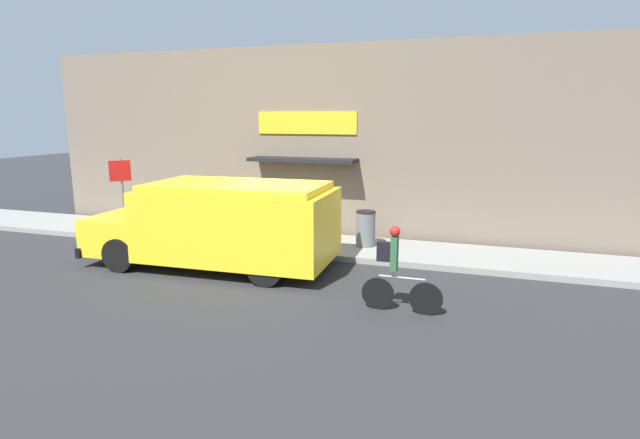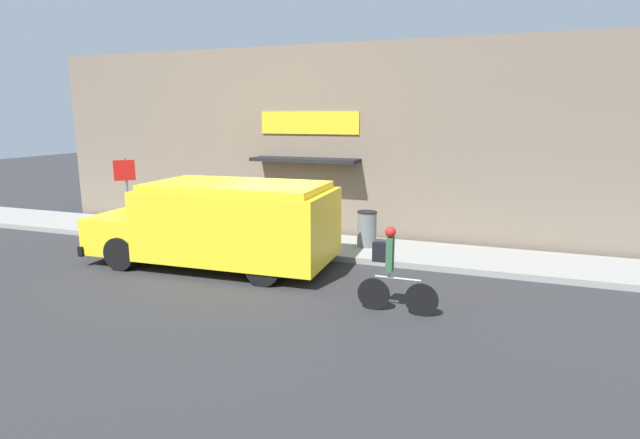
% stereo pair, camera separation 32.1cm
% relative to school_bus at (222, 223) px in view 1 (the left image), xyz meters
% --- Properties ---
extents(ground_plane, '(70.00, 70.00, 0.00)m').
position_rel_school_bus_xyz_m(ground_plane, '(0.86, 1.26, -1.08)').
color(ground_plane, '#2B2B2D').
extents(sidewalk, '(28.00, 2.25, 0.15)m').
position_rel_school_bus_xyz_m(sidewalk, '(0.86, 2.38, -1.00)').
color(sidewalk, gray).
rests_on(sidewalk, ground_plane).
extents(storefront, '(17.82, 0.99, 5.61)m').
position_rel_school_bus_xyz_m(storefront, '(0.86, 3.76, 1.72)').
color(storefront, '#756656').
rests_on(storefront, ground_plane).
extents(school_bus, '(6.04, 2.90, 2.06)m').
position_rel_school_bus_xyz_m(school_bus, '(0.00, 0.00, 0.00)').
color(school_bus, yellow).
rests_on(school_bus, ground_plane).
extents(cyclist, '(1.51, 0.20, 1.63)m').
position_rel_school_bus_xyz_m(cyclist, '(4.44, -1.52, -0.28)').
color(cyclist, black).
rests_on(cyclist, ground_plane).
extents(stop_sign_post, '(0.45, 0.45, 2.23)m').
position_rel_school_bus_xyz_m(stop_sign_post, '(-4.20, 1.63, 0.57)').
color(stop_sign_post, slate).
rests_on(stop_sign_post, sidewalk).
extents(trash_bin, '(0.52, 0.52, 0.96)m').
position_rel_school_bus_xyz_m(trash_bin, '(2.95, 2.47, -0.45)').
color(trash_bin, slate).
rests_on(trash_bin, sidewalk).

